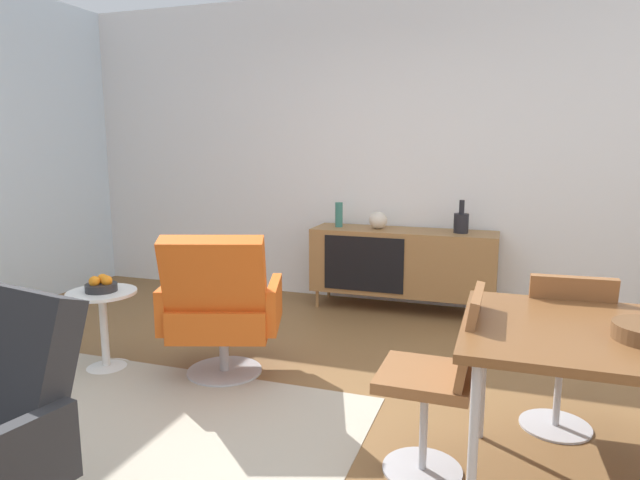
{
  "coord_description": "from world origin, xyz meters",
  "views": [
    {
      "loc": [
        1.0,
        -2.45,
        1.45
      ],
      "look_at": [
        -0.01,
        0.51,
        0.92
      ],
      "focal_mm": 31.03,
      "sensor_mm": 36.0,
      "label": 1
    }
  ],
  "objects": [
    {
      "name": "vase_ceramic_small",
      "position": [
        -0.07,
        2.3,
        0.8
      ],
      "size": [
        0.16,
        0.16,
        0.15
      ],
      "color": "beige",
      "rests_on": "sideboard"
    },
    {
      "name": "vase_cobalt",
      "position": [
        0.64,
        2.3,
        0.81
      ],
      "size": [
        0.12,
        0.12,
        0.28
      ],
      "color": "black",
      "rests_on": "sideboard"
    },
    {
      "name": "area_rug",
      "position": [
        -0.71,
        -0.34,
        0.0
      ],
      "size": [
        2.2,
        1.7,
        0.01
      ],
      "primitive_type": "cube",
      "color": "#B7AD99",
      "rests_on": "ground_plane"
    },
    {
      "name": "ground_plane",
      "position": [
        0.0,
        0.0,
        0.0
      ],
      "size": [
        8.32,
        8.32,
        0.0
      ],
      "primitive_type": "plane",
      "color": "brown"
    },
    {
      "name": "side_table_round",
      "position": [
        -1.46,
        0.37,
        0.32
      ],
      "size": [
        0.44,
        0.44,
        0.52
      ],
      "color": "white",
      "rests_on": "ground_plane"
    },
    {
      "name": "dining_chair_near_window",
      "position": [
        0.76,
        -0.14,
        0.47
      ],
      "size": [
        0.43,
        0.4,
        0.86
      ],
      "color": "brown",
      "rests_on": "ground_plane"
    },
    {
      "name": "sideboard",
      "position": [
        0.15,
        2.3,
        0.44
      ],
      "size": [
        1.6,
        0.45,
        0.72
      ],
      "color": "olive",
      "rests_on": "ground_plane"
    },
    {
      "name": "fruit_bowl",
      "position": [
        -1.46,
        0.37,
        0.56
      ],
      "size": [
        0.2,
        0.2,
        0.11
      ],
      "color": "#262628",
      "rests_on": "side_table_round"
    },
    {
      "name": "wall_back",
      "position": [
        0.0,
        2.6,
        1.4
      ],
      "size": [
        6.8,
        0.12,
        2.8
      ],
      "primitive_type": "cube",
      "color": "white",
      "rests_on": "ground_plane"
    },
    {
      "name": "vase_sculptural_dark",
      "position": [
        -0.44,
        2.3,
        0.83
      ],
      "size": [
        0.07,
        0.07,
        0.22
      ],
      "color": "#337266",
      "rests_on": "sideboard"
    },
    {
      "name": "lounge_chair_red",
      "position": [
        -0.66,
        0.49,
        0.47
      ],
      "size": [
        0.84,
        0.81,
        0.95
      ],
      "color": "#D85919",
      "rests_on": "ground_plane"
    },
    {
      "name": "dining_chair_back_left",
      "position": [
        1.3,
        0.42,
        0.47
      ],
      "size": [
        0.42,
        0.45,
        0.86
      ],
      "color": "brown",
      "rests_on": "ground_plane"
    }
  ]
}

